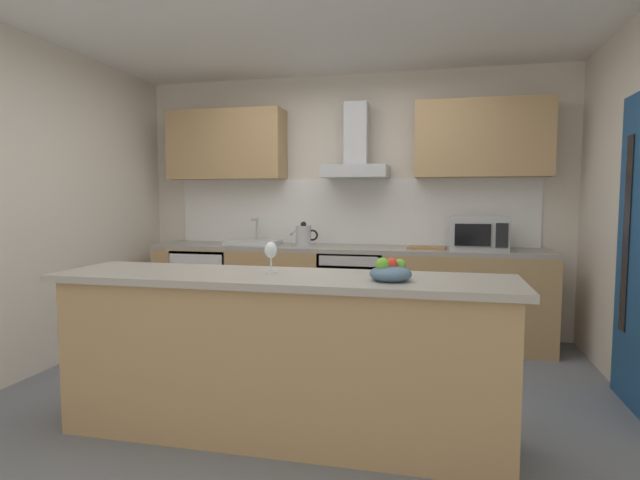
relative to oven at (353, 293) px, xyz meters
name	(u,v)px	position (x,y,z in m)	size (l,w,h in m)	color
ground	(303,400)	(-0.10, -1.51, -0.47)	(5.30, 4.71, 0.02)	slate
ceiling	(302,4)	(-0.10, -1.51, 2.15)	(5.30, 4.71, 0.02)	white
wall_back	(351,204)	(-0.10, 0.41, 0.84)	(5.30, 0.12, 2.60)	silver
wall_left	(23,207)	(-2.31, -1.51, 0.84)	(0.12, 4.71, 2.60)	silver
backsplash_tile	(349,211)	(-0.10, 0.33, 0.77)	(3.66, 0.02, 0.66)	white
counter_back	(344,293)	(-0.10, 0.03, -0.01)	(3.78, 0.60, 0.90)	tan
counter_island	(281,356)	(-0.08, -2.07, 0.02)	(2.61, 0.64, 0.94)	tan
upper_cabinets	(347,142)	(-0.10, 0.18, 1.45)	(3.73, 0.32, 0.70)	tan
oven	(353,293)	(0.00, 0.00, 0.00)	(0.60, 0.62, 0.80)	slate
refrigerator	(209,290)	(-1.50, 0.00, -0.03)	(0.58, 0.60, 0.85)	white
microwave	(478,234)	(1.14, -0.03, 0.59)	(0.50, 0.38, 0.30)	#B7BABC
sink	(253,242)	(-1.02, 0.01, 0.47)	(0.50, 0.40, 0.26)	silver
kettle	(304,235)	(-0.48, -0.03, 0.55)	(0.29, 0.15, 0.24)	#B7BABC
range_hood	(356,154)	(0.00, 0.13, 1.33)	(0.62, 0.45, 0.72)	#B7BABC
wine_glass	(271,251)	(-0.16, -2.00, 0.60)	(0.08, 0.08, 0.18)	silver
fruit_bowl	(390,272)	(0.54, -2.13, 0.53)	(0.22, 0.22, 0.13)	slate
chopping_board	(427,248)	(0.69, -0.02, 0.45)	(0.34, 0.22, 0.02)	#9E7247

